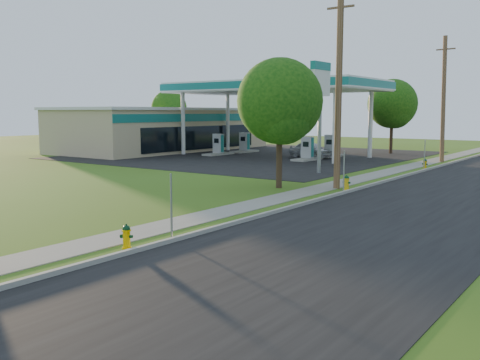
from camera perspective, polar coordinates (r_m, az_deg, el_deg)
name	(u,v)px	position (r m, az deg, el deg)	size (l,w,h in m)	color
ground_plane	(42,272)	(13.78, -20.32, -9.19)	(140.00, 140.00, 0.00)	#3B5812
road	(382,224)	(18.82, 14.87, -4.60)	(8.00, 120.00, 0.02)	black
curb	(281,210)	(20.56, 4.43, -3.20)	(0.15, 120.00, 0.15)	#99978D
sidewalk	(244,207)	(21.52, 0.46, -2.87)	(1.50, 120.00, 0.03)	gray
forecourt	(254,155)	(47.82, 1.52, 2.69)	(26.00, 28.00, 0.02)	black
utility_pole_mid	(339,88)	(26.92, 10.49, 9.59)	(1.40, 0.32, 9.80)	brown
utility_pole_far	(444,99)	(43.81, 20.89, 8.08)	(1.40, 0.32, 9.50)	brown
sign_post_near	(171,207)	(16.00, -7.34, -2.87)	(0.05, 0.04, 2.00)	gray
sign_post_mid	(344,172)	(25.77, 11.02, 0.88)	(0.05, 0.04, 2.00)	gray
sign_post_far	(425,155)	(37.14, 19.09, 2.52)	(0.05, 0.04, 2.00)	gray
gas_canopy	(273,88)	(46.61, 3.59, 9.80)	(18.18, 9.18, 6.40)	silver
fuel_pump_nw	(218,147)	(47.65, -2.33, 3.53)	(1.20, 3.20, 1.90)	#99978D
fuel_pump_ne	(307,151)	(42.65, 7.19, 3.05)	(1.20, 3.20, 1.90)	#99978D
fuel_pump_sw	(245,145)	(50.84, 0.48, 3.77)	(1.20, 3.20, 1.90)	#99978D
fuel_pump_se	(330,149)	(46.18, 9.60, 3.32)	(1.20, 3.20, 1.90)	#99978D
convenience_store	(165,129)	(54.70, -8.02, 5.42)	(10.40, 22.40, 4.25)	tan
price_pylon	(320,85)	(33.60, 8.57, 9.95)	(0.34, 2.04, 6.85)	gray
tree_verge	(281,105)	(26.72, 4.34, 8.03)	(4.28, 4.28, 6.48)	#36241A
tree_lot	(393,106)	(51.17, 16.01, 7.63)	(4.51, 4.51, 6.83)	#36241A
tree_back	(169,110)	(64.63, -7.56, 7.46)	(4.23, 4.23, 6.41)	#36241A
hydrant_near	(126,237)	(15.29, -12.02, -5.94)	(0.37, 0.33, 0.71)	#E9B000
hydrant_mid	(347,183)	(26.64, 11.30, -0.28)	(0.39, 0.35, 0.76)	yellow
hydrant_far	(425,164)	(37.58, 19.12, 1.60)	(0.38, 0.34, 0.75)	#F9BA08
car_silver	(311,150)	(45.17, 7.58, 3.20)	(1.58, 3.94, 1.34)	silver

